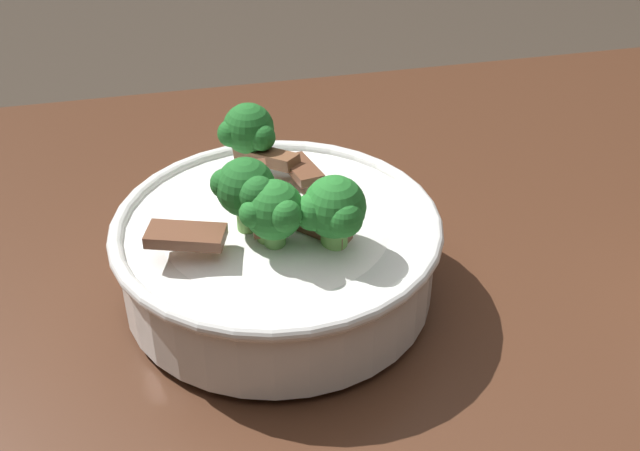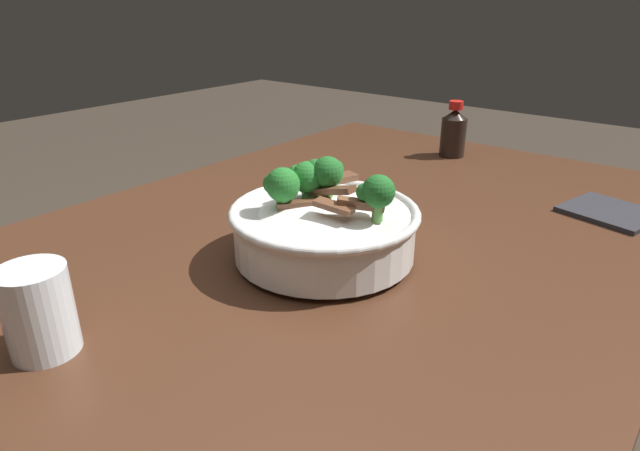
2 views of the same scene
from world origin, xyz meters
The scene contains 5 objects.
dining_table centered at (0.00, 0.00, 0.69)m, with size 1.53×0.87×0.78m.
rice_bowl centered at (0.05, -0.03, 0.83)m, with size 0.26×0.26×0.14m.
drinking_glass centered at (-0.30, 0.06, 0.82)m, with size 0.07×0.07×0.09m.
soy_sauce_bottle centered at (0.63, 0.06, 0.83)m, with size 0.06×0.06×0.12m.
folded_napkin centered at (0.47, -0.30, 0.78)m, with size 0.12×0.13×0.01m, color #28282D.
Camera 2 is at (-0.48, -0.44, 1.11)m, focal length 30.26 mm.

